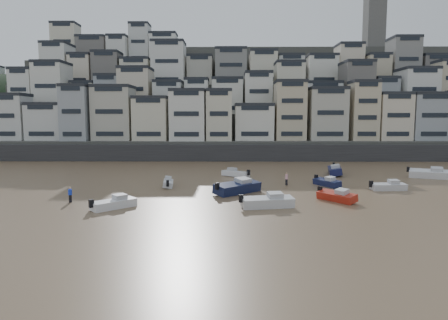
{
  "coord_description": "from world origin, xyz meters",
  "views": [
    {
      "loc": [
        5.49,
        -19.98,
        9.49
      ],
      "look_at": [
        4.96,
        30.0,
        4.0
      ],
      "focal_mm": 32.0,
      "sensor_mm": 36.0,
      "label": 1
    }
  ],
  "objects_px": {
    "boat_b": "(337,195)",
    "person_pink": "(287,179)",
    "boat_j": "(114,202)",
    "boat_e": "(327,181)",
    "boat_i": "(335,169)",
    "boat_g": "(430,173)",
    "boat_a": "(268,200)",
    "boat_h": "(236,172)",
    "boat_d": "(388,185)",
    "boat_f": "(168,182)",
    "boat_c": "(238,186)",
    "person_blue": "(70,195)"
  },
  "relations": [
    {
      "from": "boat_h",
      "to": "boat_e",
      "type": "bearing_deg",
      "value": -178.78
    },
    {
      "from": "boat_a",
      "to": "boat_g",
      "type": "xyz_separation_m",
      "value": [
        26.9,
        20.01,
        0.07
      ]
    },
    {
      "from": "boat_b",
      "to": "boat_d",
      "type": "bearing_deg",
      "value": 90.5
    },
    {
      "from": "person_blue",
      "to": "person_pink",
      "type": "height_order",
      "value": "same"
    },
    {
      "from": "boat_h",
      "to": "boat_a",
      "type": "bearing_deg",
      "value": 133.31
    },
    {
      "from": "boat_a",
      "to": "boat_g",
      "type": "distance_m",
      "value": 33.53
    },
    {
      "from": "boat_h",
      "to": "boat_j",
      "type": "distance_m",
      "value": 25.62
    },
    {
      "from": "boat_h",
      "to": "person_pink",
      "type": "xyz_separation_m",
      "value": [
        6.9,
        -7.79,
        0.18
      ]
    },
    {
      "from": "boat_i",
      "to": "boat_g",
      "type": "bearing_deg",
      "value": 85.38
    },
    {
      "from": "boat_e",
      "to": "boat_i",
      "type": "bearing_deg",
      "value": 132.27
    },
    {
      "from": "boat_b",
      "to": "person_pink",
      "type": "relative_size",
      "value": 2.9
    },
    {
      "from": "boat_d",
      "to": "boat_j",
      "type": "xyz_separation_m",
      "value": [
        -32.5,
        -10.53,
        0.03
      ]
    },
    {
      "from": "person_pink",
      "to": "boat_h",
      "type": "bearing_deg",
      "value": 131.52
    },
    {
      "from": "boat_a",
      "to": "boat_i",
      "type": "relative_size",
      "value": 0.92
    },
    {
      "from": "boat_b",
      "to": "boat_j",
      "type": "relative_size",
      "value": 0.98
    },
    {
      "from": "boat_b",
      "to": "boat_d",
      "type": "height_order",
      "value": "boat_b"
    },
    {
      "from": "boat_g",
      "to": "person_pink",
      "type": "bearing_deg",
      "value": -140.58
    },
    {
      "from": "boat_f",
      "to": "boat_i",
      "type": "xyz_separation_m",
      "value": [
        25.57,
        11.5,
        0.29
      ]
    },
    {
      "from": "boat_c",
      "to": "boat_f",
      "type": "bearing_deg",
      "value": 111.06
    },
    {
      "from": "boat_c",
      "to": "person_blue",
      "type": "xyz_separation_m",
      "value": [
        -18.67,
        -5.4,
        -0.09
      ]
    },
    {
      "from": "boat_c",
      "to": "boat_g",
      "type": "distance_m",
      "value": 32.27
    },
    {
      "from": "person_blue",
      "to": "boat_f",
      "type": "bearing_deg",
      "value": 46.78
    },
    {
      "from": "boat_d",
      "to": "boat_j",
      "type": "relative_size",
      "value": 0.95
    },
    {
      "from": "boat_b",
      "to": "boat_h",
      "type": "height_order",
      "value": "boat_b"
    },
    {
      "from": "boat_b",
      "to": "person_pink",
      "type": "bearing_deg",
      "value": 163.66
    },
    {
      "from": "boat_h",
      "to": "person_pink",
      "type": "height_order",
      "value": "person_pink"
    },
    {
      "from": "boat_e",
      "to": "person_pink",
      "type": "relative_size",
      "value": 2.73
    },
    {
      "from": "person_pink",
      "to": "boat_i",
      "type": "bearing_deg",
      "value": 47.24
    },
    {
      "from": "boat_d",
      "to": "boat_e",
      "type": "relative_size",
      "value": 1.03
    },
    {
      "from": "boat_i",
      "to": "person_pink",
      "type": "distance_m",
      "value": 13.76
    },
    {
      "from": "boat_c",
      "to": "boat_i",
      "type": "relative_size",
      "value": 1.08
    },
    {
      "from": "boat_b",
      "to": "boat_h",
      "type": "bearing_deg",
      "value": 173.29
    },
    {
      "from": "boat_i",
      "to": "person_pink",
      "type": "relative_size",
      "value": 3.76
    },
    {
      "from": "boat_b",
      "to": "person_pink",
      "type": "height_order",
      "value": "person_pink"
    },
    {
      "from": "boat_c",
      "to": "boat_h",
      "type": "height_order",
      "value": "boat_c"
    },
    {
      "from": "person_blue",
      "to": "person_pink",
      "type": "xyz_separation_m",
      "value": [
        25.6,
        11.37,
        0.0
      ]
    },
    {
      "from": "boat_h",
      "to": "boat_d",
      "type": "bearing_deg",
      "value": -175.07
    },
    {
      "from": "boat_j",
      "to": "boat_e",
      "type": "bearing_deg",
      "value": -16.06
    },
    {
      "from": "boat_b",
      "to": "boat_h",
      "type": "relative_size",
      "value": 1.0
    },
    {
      "from": "boat_b",
      "to": "boat_c",
      "type": "bearing_deg",
      "value": -149.87
    },
    {
      "from": "boat_g",
      "to": "person_blue",
      "type": "height_order",
      "value": "boat_g"
    },
    {
      "from": "boat_e",
      "to": "boat_i",
      "type": "xyz_separation_m",
      "value": [
        3.92,
        10.73,
        0.24
      ]
    },
    {
      "from": "boat_a",
      "to": "boat_c",
      "type": "height_order",
      "value": "boat_c"
    },
    {
      "from": "boat_e",
      "to": "person_pink",
      "type": "xyz_separation_m",
      "value": [
        -5.42,
        0.63,
        0.22
      ]
    },
    {
      "from": "boat_g",
      "to": "boat_i",
      "type": "bearing_deg",
      "value": -171.62
    },
    {
      "from": "boat_b",
      "to": "boat_c",
      "type": "distance_m",
      "value": 11.91
    },
    {
      "from": "boat_c",
      "to": "boat_g",
      "type": "bearing_deg",
      "value": -20.48
    },
    {
      "from": "boat_b",
      "to": "boat_e",
      "type": "relative_size",
      "value": 1.06
    },
    {
      "from": "boat_f",
      "to": "boat_g",
      "type": "relative_size",
      "value": 0.67
    },
    {
      "from": "boat_a",
      "to": "boat_i",
      "type": "distance_m",
      "value": 27.3
    }
  ]
}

